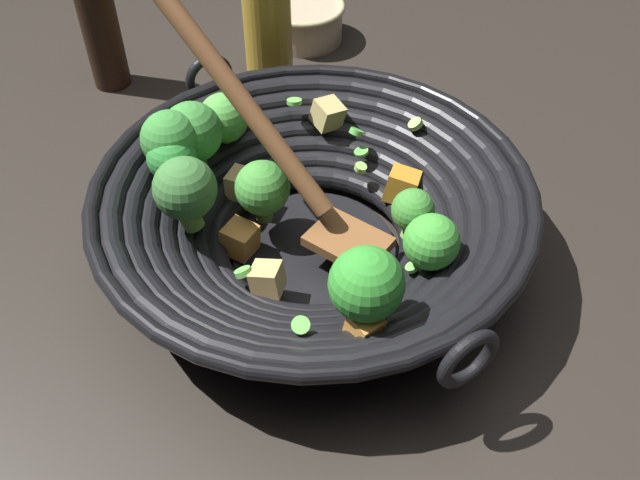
# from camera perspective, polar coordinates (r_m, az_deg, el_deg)

# --- Properties ---
(ground_plane) EXTENTS (4.00, 4.00, 0.00)m
(ground_plane) POSITION_cam_1_polar(r_m,az_deg,el_deg) (0.69, -0.51, -1.14)
(ground_plane) COLOR #28231E
(wok) EXTENTS (0.43, 0.40, 0.23)m
(wok) POSITION_cam_1_polar(r_m,az_deg,el_deg) (0.65, -0.94, 2.46)
(wok) COLOR black
(wok) RESTS_ON ground
(soy_sauce_bottle) EXTENTS (0.04, 0.04, 0.21)m
(soy_sauce_bottle) POSITION_cam_1_polar(r_m,az_deg,el_deg) (0.91, -17.26, 16.40)
(soy_sauce_bottle) COLOR black
(soy_sauce_bottle) RESTS_ON ground
(cooking_oil_bottle) EXTENTS (0.05, 0.05, 0.25)m
(cooking_oil_bottle) POSITION_cam_1_polar(r_m,az_deg,el_deg) (0.83, -4.24, 17.13)
(cooking_oil_bottle) COLOR gold
(cooking_oil_bottle) RESTS_ON ground
(prep_bowl) EXTENTS (0.11, 0.11, 0.05)m
(prep_bowl) POSITION_cam_1_polar(r_m,az_deg,el_deg) (0.99, -1.20, 17.13)
(prep_bowl) COLOR tan
(prep_bowl) RESTS_ON ground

